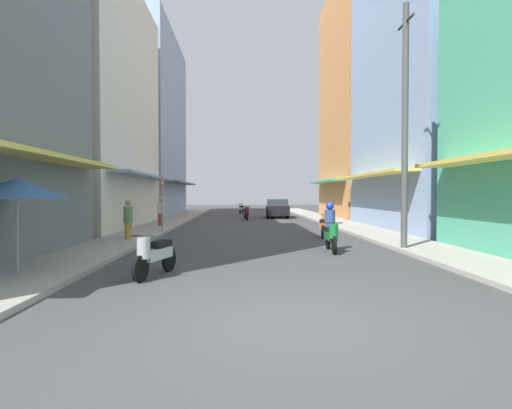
{
  "coord_description": "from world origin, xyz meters",
  "views": [
    {
      "loc": [
        -0.76,
        -5.84,
        1.83
      ],
      "look_at": [
        0.15,
        17.98,
        1.23
      ],
      "focal_mm": 28.72,
      "sensor_mm": 36.0,
      "label": 1
    }
  ],
  "objects_px": {
    "motorbike_maroon": "(246,213)",
    "vendor_umbrella": "(17,188)",
    "pedestrian_midway": "(161,210)",
    "utility_pole": "(405,126)",
    "motorbike_silver": "(154,254)",
    "street_sign_no_entry": "(162,197)",
    "pedestrian_foreground": "(128,221)",
    "motorbike_white": "(241,209)",
    "parked_car": "(277,208)",
    "motorbike_orange": "(324,225)",
    "motorbike_green": "(331,229)"
  },
  "relations": [
    {
      "from": "motorbike_white",
      "to": "pedestrian_foreground",
      "type": "relative_size",
      "value": 1.1
    },
    {
      "from": "motorbike_green",
      "to": "motorbike_white",
      "type": "relative_size",
      "value": 1.02
    },
    {
      "from": "utility_pole",
      "to": "street_sign_no_entry",
      "type": "distance_m",
      "value": 11.01
    },
    {
      "from": "motorbike_silver",
      "to": "motorbike_maroon",
      "type": "relative_size",
      "value": 0.97
    },
    {
      "from": "pedestrian_foreground",
      "to": "utility_pole",
      "type": "height_order",
      "value": "utility_pole"
    },
    {
      "from": "motorbike_white",
      "to": "pedestrian_midway",
      "type": "height_order",
      "value": "pedestrian_midway"
    },
    {
      "from": "motorbike_white",
      "to": "utility_pole",
      "type": "distance_m",
      "value": 25.45
    },
    {
      "from": "pedestrian_midway",
      "to": "motorbike_white",
      "type": "bearing_deg",
      "value": 73.67
    },
    {
      "from": "motorbike_green",
      "to": "motorbike_maroon",
      "type": "distance_m",
      "value": 16.26
    },
    {
      "from": "street_sign_no_entry",
      "to": "motorbike_orange",
      "type": "bearing_deg",
      "value": -12.72
    },
    {
      "from": "street_sign_no_entry",
      "to": "motorbike_white",
      "type": "bearing_deg",
      "value": 78.71
    },
    {
      "from": "pedestrian_midway",
      "to": "utility_pole",
      "type": "height_order",
      "value": "utility_pole"
    },
    {
      "from": "motorbike_white",
      "to": "motorbike_orange",
      "type": "bearing_deg",
      "value": -80.16
    },
    {
      "from": "motorbike_white",
      "to": "parked_car",
      "type": "height_order",
      "value": "parked_car"
    },
    {
      "from": "motorbike_silver",
      "to": "pedestrian_midway",
      "type": "height_order",
      "value": "pedestrian_midway"
    },
    {
      "from": "motorbike_white",
      "to": "street_sign_no_entry",
      "type": "height_order",
      "value": "street_sign_no_entry"
    },
    {
      "from": "motorbike_maroon",
      "to": "vendor_umbrella",
      "type": "bearing_deg",
      "value": -104.84
    },
    {
      "from": "parked_car",
      "to": "pedestrian_foreground",
      "type": "distance_m",
      "value": 17.56
    },
    {
      "from": "motorbike_green",
      "to": "utility_pole",
      "type": "xyz_separation_m",
      "value": [
        2.35,
        -0.06,
        3.31
      ]
    },
    {
      "from": "motorbike_white",
      "to": "vendor_umbrella",
      "type": "height_order",
      "value": "vendor_umbrella"
    },
    {
      "from": "vendor_umbrella",
      "to": "utility_pole",
      "type": "bearing_deg",
      "value": 20.52
    },
    {
      "from": "motorbike_silver",
      "to": "motorbike_white",
      "type": "relative_size",
      "value": 0.98
    },
    {
      "from": "motorbike_silver",
      "to": "motorbike_orange",
      "type": "xyz_separation_m",
      "value": [
        5.49,
        8.28,
        0.0
      ]
    },
    {
      "from": "motorbike_green",
      "to": "street_sign_no_entry",
      "type": "xyz_separation_m",
      "value": [
        -6.5,
        6.07,
        1.01
      ]
    },
    {
      "from": "motorbike_orange",
      "to": "street_sign_no_entry",
      "type": "distance_m",
      "value": 7.48
    },
    {
      "from": "motorbike_maroon",
      "to": "motorbike_white",
      "type": "relative_size",
      "value": 1.01
    },
    {
      "from": "motorbike_maroon",
      "to": "utility_pole",
      "type": "distance_m",
      "value": 17.2
    },
    {
      "from": "motorbike_maroon",
      "to": "pedestrian_midway",
      "type": "bearing_deg",
      "value": -125.8
    },
    {
      "from": "motorbike_silver",
      "to": "motorbike_maroon",
      "type": "xyz_separation_m",
      "value": [
        2.31,
        19.9,
        0.0
      ]
    },
    {
      "from": "motorbike_orange",
      "to": "parked_car",
      "type": "relative_size",
      "value": 0.42
    },
    {
      "from": "motorbike_orange",
      "to": "motorbike_white",
      "type": "relative_size",
      "value": 0.98
    },
    {
      "from": "motorbike_green",
      "to": "vendor_umbrella",
      "type": "relative_size",
      "value": 0.83
    },
    {
      "from": "utility_pole",
      "to": "motorbike_white",
      "type": "bearing_deg",
      "value": 101.79
    },
    {
      "from": "pedestrian_midway",
      "to": "utility_pole",
      "type": "xyz_separation_m",
      "value": [
        9.58,
        -9.53,
        3.03
      ]
    },
    {
      "from": "motorbike_green",
      "to": "vendor_umbrella",
      "type": "distance_m",
      "value": 8.74
    },
    {
      "from": "motorbike_silver",
      "to": "motorbike_orange",
      "type": "height_order",
      "value": "same"
    },
    {
      "from": "motorbike_maroon",
      "to": "utility_pole",
      "type": "bearing_deg",
      "value": -73.33
    },
    {
      "from": "pedestrian_midway",
      "to": "utility_pole",
      "type": "relative_size",
      "value": 0.22
    },
    {
      "from": "motorbike_white",
      "to": "motorbike_maroon",
      "type": "bearing_deg",
      "value": -87.85
    },
    {
      "from": "vendor_umbrella",
      "to": "motorbike_green",
      "type": "bearing_deg",
      "value": 26.35
    },
    {
      "from": "motorbike_silver",
      "to": "street_sign_no_entry",
      "type": "bearing_deg",
      "value": 99.79
    },
    {
      "from": "motorbike_white",
      "to": "street_sign_no_entry",
      "type": "xyz_separation_m",
      "value": [
        -3.7,
        -18.55,
        1.21
      ]
    },
    {
      "from": "motorbike_orange",
      "to": "street_sign_no_entry",
      "type": "relative_size",
      "value": 0.66
    },
    {
      "from": "vendor_umbrella",
      "to": "pedestrian_foreground",
      "type": "bearing_deg",
      "value": 84.99
    },
    {
      "from": "motorbike_green",
      "to": "street_sign_no_entry",
      "type": "bearing_deg",
      "value": 136.94
    },
    {
      "from": "motorbike_orange",
      "to": "parked_car",
      "type": "distance_m",
      "value": 14.43
    },
    {
      "from": "motorbike_orange",
      "to": "pedestrian_midway",
      "type": "distance_m",
      "value": 9.4
    },
    {
      "from": "utility_pole",
      "to": "street_sign_no_entry",
      "type": "bearing_deg",
      "value": 145.3
    },
    {
      "from": "motorbike_orange",
      "to": "utility_pole",
      "type": "bearing_deg",
      "value": -69.87
    },
    {
      "from": "motorbike_white",
      "to": "parked_car",
      "type": "xyz_separation_m",
      "value": [
        2.78,
        -5.76,
        0.24
      ]
    }
  ]
}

